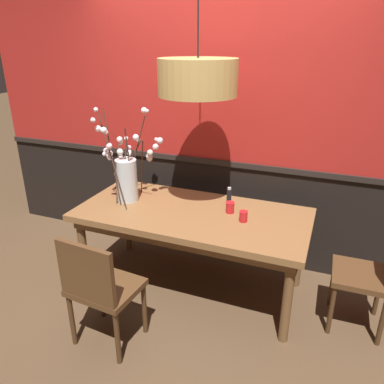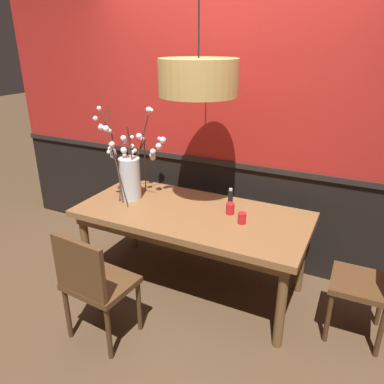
{
  "view_description": "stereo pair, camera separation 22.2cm",
  "coord_description": "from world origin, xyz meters",
  "px_view_note": "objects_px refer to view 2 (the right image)",
  "views": [
    {
      "loc": [
        1.03,
        -2.6,
        2.06
      ],
      "look_at": [
        0.0,
        0.0,
        0.91
      ],
      "focal_mm": 34.99,
      "sensor_mm": 36.0,
      "label": 1
    },
    {
      "loc": [
        1.23,
        -2.51,
        2.06
      ],
      "look_at": [
        0.0,
        0.0,
        0.91
      ],
      "focal_mm": 34.99,
      "sensor_mm": 36.0,
      "label": 2
    }
  ],
  "objects_px": {
    "chair_far_side_right": "(255,203)",
    "candle_holder_nearer_edge": "(242,218)",
    "chair_head_east_end": "(373,278)",
    "condiment_bottle": "(230,198)",
    "pendant_lamp": "(198,78)",
    "chair_near_side_left": "(93,281)",
    "dining_table": "(192,221)",
    "chair_far_side_left": "(202,194)",
    "candle_holder_nearer_center": "(230,209)",
    "vase_with_blossoms": "(130,174)"
  },
  "relations": [
    {
      "from": "chair_far_side_right",
      "to": "candle_holder_nearer_edge",
      "type": "height_order",
      "value": "chair_far_side_right"
    },
    {
      "from": "chair_head_east_end",
      "to": "candle_holder_nearer_edge",
      "type": "height_order",
      "value": "chair_head_east_end"
    },
    {
      "from": "chair_head_east_end",
      "to": "candle_holder_nearer_edge",
      "type": "bearing_deg",
      "value": -177.84
    },
    {
      "from": "condiment_bottle",
      "to": "pendant_lamp",
      "type": "bearing_deg",
      "value": -144.67
    },
    {
      "from": "chair_near_side_left",
      "to": "candle_holder_nearer_edge",
      "type": "bearing_deg",
      "value": 47.76
    },
    {
      "from": "dining_table",
      "to": "chair_far_side_left",
      "type": "relative_size",
      "value": 2.01
    },
    {
      "from": "chair_head_east_end",
      "to": "candle_holder_nearer_center",
      "type": "xyz_separation_m",
      "value": [
        -1.11,
        0.08,
        0.28
      ]
    },
    {
      "from": "candle_holder_nearer_center",
      "to": "pendant_lamp",
      "type": "distance_m",
      "value": 1.05
    },
    {
      "from": "candle_holder_nearer_center",
      "to": "pendant_lamp",
      "type": "xyz_separation_m",
      "value": [
        -0.28,
        -0.03,
        1.01
      ]
    },
    {
      "from": "dining_table",
      "to": "chair_far_side_right",
      "type": "bearing_deg",
      "value": 71.35
    },
    {
      "from": "candle_holder_nearer_center",
      "to": "condiment_bottle",
      "type": "xyz_separation_m",
      "value": [
        -0.05,
        0.14,
        0.03
      ]
    },
    {
      "from": "chair_near_side_left",
      "to": "dining_table",
      "type": "bearing_deg",
      "value": 68.86
    },
    {
      "from": "dining_table",
      "to": "chair_head_east_end",
      "type": "distance_m",
      "value": 1.41
    },
    {
      "from": "vase_with_blossoms",
      "to": "pendant_lamp",
      "type": "bearing_deg",
      "value": 4.12
    },
    {
      "from": "chair_far_side_left",
      "to": "chair_head_east_end",
      "type": "bearing_deg",
      "value": -26.2
    },
    {
      "from": "candle_holder_nearer_edge",
      "to": "chair_far_side_left",
      "type": "bearing_deg",
      "value": 130.13
    },
    {
      "from": "dining_table",
      "to": "condiment_bottle",
      "type": "bearing_deg",
      "value": 43.74
    },
    {
      "from": "vase_with_blossoms",
      "to": "chair_far_side_right",
      "type": "bearing_deg",
      "value": 42.24
    },
    {
      "from": "chair_head_east_end",
      "to": "chair_far_side_left",
      "type": "distance_m",
      "value": 1.9
    },
    {
      "from": "dining_table",
      "to": "chair_far_side_right",
      "type": "relative_size",
      "value": 1.97
    },
    {
      "from": "dining_table",
      "to": "chair_head_east_end",
      "type": "height_order",
      "value": "chair_head_east_end"
    },
    {
      "from": "chair_near_side_left",
      "to": "pendant_lamp",
      "type": "bearing_deg",
      "value": 69.46
    },
    {
      "from": "condiment_bottle",
      "to": "candle_holder_nearer_edge",
      "type": "bearing_deg",
      "value": -52.73
    },
    {
      "from": "dining_table",
      "to": "vase_with_blossoms",
      "type": "height_order",
      "value": "vase_with_blossoms"
    },
    {
      "from": "chair_far_side_right",
      "to": "chair_far_side_left",
      "type": "distance_m",
      "value": 0.59
    },
    {
      "from": "chair_near_side_left",
      "to": "chair_far_side_left",
      "type": "bearing_deg",
      "value": 88.85
    },
    {
      "from": "chair_head_east_end",
      "to": "candle_holder_nearer_edge",
      "type": "xyz_separation_m",
      "value": [
        -0.97,
        -0.04,
        0.28
      ]
    },
    {
      "from": "chair_head_east_end",
      "to": "vase_with_blossoms",
      "type": "height_order",
      "value": "vase_with_blossoms"
    },
    {
      "from": "condiment_bottle",
      "to": "pendant_lamp",
      "type": "distance_m",
      "value": 1.02
    },
    {
      "from": "chair_far_side_right",
      "to": "chair_near_side_left",
      "type": "xyz_separation_m",
      "value": [
        -0.62,
        -1.72,
        -0.03
      ]
    },
    {
      "from": "chair_near_side_left",
      "to": "vase_with_blossoms",
      "type": "distance_m",
      "value": 1.05
    },
    {
      "from": "chair_head_east_end",
      "to": "chair_far_side_left",
      "type": "bearing_deg",
      "value": 153.8
    },
    {
      "from": "chair_near_side_left",
      "to": "vase_with_blossoms",
      "type": "xyz_separation_m",
      "value": [
        -0.28,
        0.9,
        0.46
      ]
    },
    {
      "from": "pendant_lamp",
      "to": "candle_holder_nearer_edge",
      "type": "bearing_deg",
      "value": -12.11
    },
    {
      "from": "candle_holder_nearer_edge",
      "to": "condiment_bottle",
      "type": "bearing_deg",
      "value": 127.27
    },
    {
      "from": "vase_with_blossoms",
      "to": "condiment_bottle",
      "type": "height_order",
      "value": "vase_with_blossoms"
    },
    {
      "from": "chair_far_side_right",
      "to": "candle_holder_nearer_edge",
      "type": "distance_m",
      "value": 0.91
    },
    {
      "from": "pendant_lamp",
      "to": "chair_near_side_left",
      "type": "bearing_deg",
      "value": -110.54
    },
    {
      "from": "candle_holder_nearer_center",
      "to": "pendant_lamp",
      "type": "height_order",
      "value": "pendant_lamp"
    },
    {
      "from": "chair_head_east_end",
      "to": "candle_holder_nearer_center",
      "type": "relative_size",
      "value": 9.69
    },
    {
      "from": "chair_near_side_left",
      "to": "vase_with_blossoms",
      "type": "height_order",
      "value": "vase_with_blossoms"
    },
    {
      "from": "vase_with_blossoms",
      "to": "candle_holder_nearer_edge",
      "type": "height_order",
      "value": "vase_with_blossoms"
    },
    {
      "from": "chair_head_east_end",
      "to": "condiment_bottle",
      "type": "relative_size",
      "value": 5.54
    },
    {
      "from": "chair_far_side_right",
      "to": "candle_holder_nearer_edge",
      "type": "bearing_deg",
      "value": -80.09
    },
    {
      "from": "chair_near_side_left",
      "to": "pendant_lamp",
      "type": "xyz_separation_m",
      "value": [
        0.35,
        0.94,
        1.3
      ]
    },
    {
      "from": "chair_head_east_end",
      "to": "condiment_bottle",
      "type": "height_order",
      "value": "chair_head_east_end"
    },
    {
      "from": "dining_table",
      "to": "vase_with_blossoms",
      "type": "xyz_separation_m",
      "value": [
        -0.62,
        0.03,
        0.31
      ]
    },
    {
      "from": "vase_with_blossoms",
      "to": "pendant_lamp",
      "type": "relative_size",
      "value": 0.71
    },
    {
      "from": "vase_with_blossoms",
      "to": "chair_head_east_end",
      "type": "bearing_deg",
      "value": -0.22
    },
    {
      "from": "chair_near_side_left",
      "to": "candle_holder_nearer_center",
      "type": "relative_size",
      "value": 9.29
    }
  ]
}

